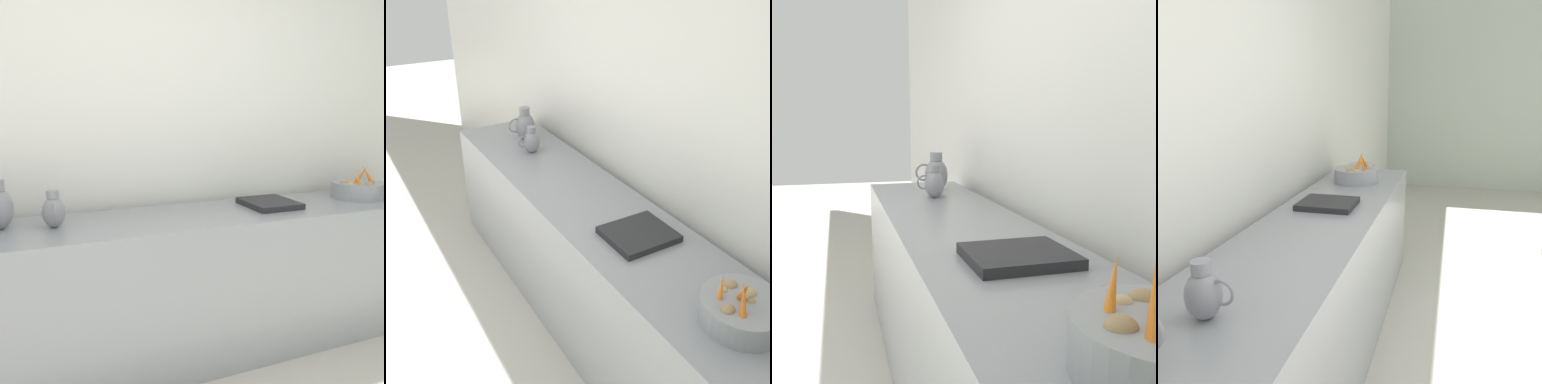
{
  "view_description": "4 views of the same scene",
  "coord_description": "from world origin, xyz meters",
  "views": [
    {
      "loc": [
        0.63,
        -0.79,
        1.46
      ],
      "look_at": [
        -1.49,
        0.07,
        1.01
      ],
      "focal_mm": 38.68,
      "sensor_mm": 36.0,
      "label": 1
    },
    {
      "loc": [
        -0.27,
        2.22,
        2.22
      ],
      "look_at": [
        -1.35,
        0.35,
        1.07
      ],
      "focal_mm": 43.65,
      "sensor_mm": 36.0,
      "label": 2
    },
    {
      "loc": [
        -1.0,
        1.95,
        1.32
      ],
      "look_at": [
        -1.49,
        0.19,
        1.04
      ],
      "focal_mm": 42.37,
      "sensor_mm": 36.0,
      "label": 3
    },
    {
      "loc": [
        -0.83,
        -1.65,
        1.57
      ],
      "look_at": [
        -1.34,
        0.36,
        1.04
      ],
      "focal_mm": 37.55,
      "sensor_mm": 36.0,
      "label": 4
    }
  ],
  "objects": [
    {
      "name": "counter_sink_basin",
      "position": [
        -1.55,
        0.62,
        0.89
      ],
      "size": [
        0.34,
        0.3,
        0.04
      ],
      "primitive_type": "cube",
      "color": "#232326",
      "rests_on": "prep_counter"
    },
    {
      "name": "metal_pitcher_short",
      "position": [
        -1.55,
        -0.68,
        0.96
      ],
      "size": [
        0.16,
        0.12,
        0.19
      ],
      "color": "gray",
      "rests_on": "prep_counter"
    },
    {
      "name": "metal_pitcher_tall",
      "position": [
        -1.61,
        -0.94,
        0.98
      ],
      "size": [
        0.21,
        0.15,
        0.25
      ],
      "color": "gray",
      "rests_on": "prep_counter"
    },
    {
      "name": "prep_counter",
      "position": [
        -1.53,
        0.26,
        0.44
      ],
      "size": [
        0.62,
        3.27,
        0.87
      ],
      "primitive_type": "cube",
      "color": "gray",
      "rests_on": "ground_plane"
    }
  ]
}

